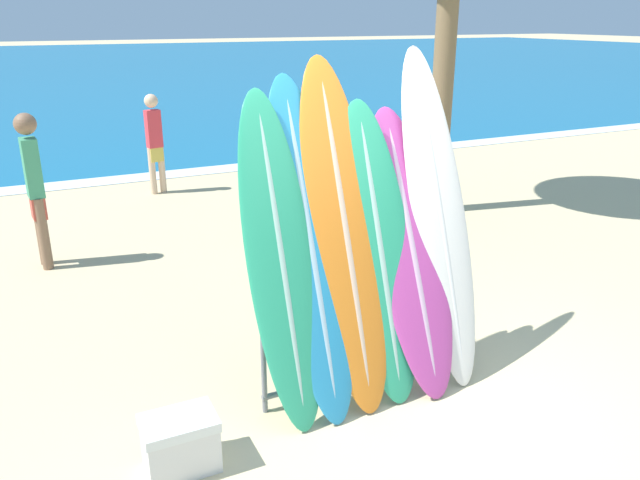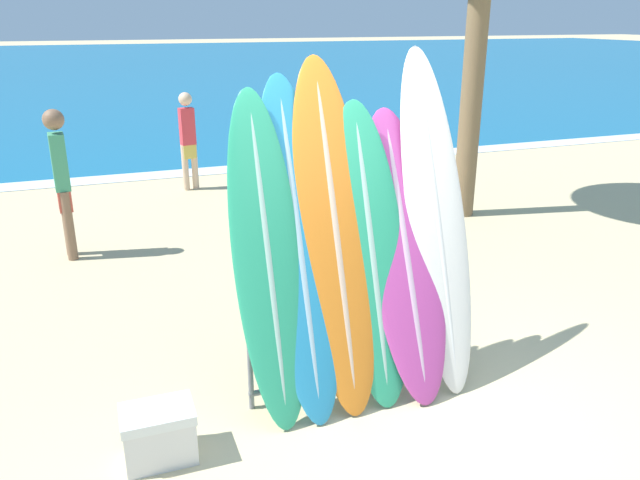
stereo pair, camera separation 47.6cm
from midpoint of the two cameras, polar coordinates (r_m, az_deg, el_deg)
The scene contains 14 objects.
ground_plane at distance 4.68m, azimuth 14.06°, elevation -16.42°, with size 160.00×160.00×0.00m, color #CCB789.
ocean_water at distance 40.70m, azimuth -17.35°, elevation 15.09°, with size 120.00×60.00×0.01m.
surfboard_rack at distance 4.76m, azimuth 6.23°, elevation -8.24°, with size 1.69×0.04×0.92m.
surfboard_slot_0 at distance 4.29m, azimuth -1.67°, elevation -1.84°, with size 0.49×0.89×2.28m.
surfboard_slot_1 at distance 4.38m, azimuth 1.17°, elevation -0.81°, with size 0.52×0.99×2.36m.
surfboard_slot_2 at distance 4.47m, azimuth 4.43°, elevation 0.38°, with size 0.56×1.00×2.48m.
surfboard_slot_3 at distance 4.59m, azimuth 7.66°, elevation -1.32°, with size 0.55×0.84×2.16m.
surfboard_slot_4 at distance 4.73m, azimuth 10.65°, elevation -1.36°, with size 0.58×0.98×2.09m.
surfboard_slot_5 at distance 4.86m, azimuth 13.36°, elevation 1.78°, with size 0.49×1.02×2.52m.
person_near_water at distance 10.42m, azimuth -10.70°, elevation 9.18°, with size 0.27×0.21×1.59m.
person_mid_beach at distance 7.68m, azimuth -20.92°, elevation 5.21°, with size 0.24×0.30×1.76m.
person_far_left at distance 6.52m, azimuth 4.46°, elevation 4.02°, with size 0.23×0.30×1.75m.
person_far_right at distance 7.63m, azimuth 1.93°, elevation 5.74°, with size 0.27×0.21×1.59m.
cooler_box at distance 4.27m, azimuth -11.31°, elevation -17.07°, with size 0.46×0.32×0.37m.
Camera 2 is at (-2.05, -3.15, 2.72)m, focal length 35.00 mm.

